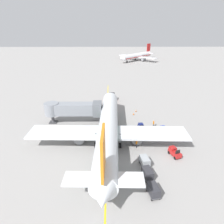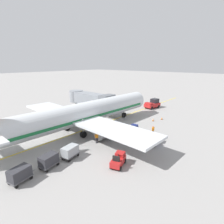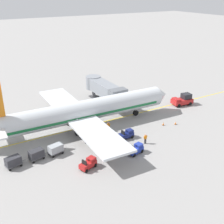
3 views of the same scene
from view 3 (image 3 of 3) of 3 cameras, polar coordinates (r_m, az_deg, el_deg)
name	(u,v)px [view 3 (image 3 of 3)]	position (r m, az deg, el deg)	size (l,w,h in m)	color
ground_plane	(89,125)	(52.75, -4.52, -2.67)	(400.00, 400.00, 0.00)	gray
gate_lead_in_line	(89,125)	(52.75, -4.52, -2.67)	(0.24, 80.00, 0.01)	gold
parked_airliner	(81,112)	(50.57, -6.12, 0.05)	(30.14, 37.29, 10.63)	silver
jet_bridge	(104,89)	(61.08, -1.56, 4.65)	(13.30, 3.50, 4.98)	gray
pushback_tractor	(183,100)	(63.24, 13.88, 2.36)	(2.77, 4.66, 2.40)	#B21E1E
baggage_tug_lead	(127,134)	(48.03, 2.92, -4.46)	(1.41, 2.57, 1.62)	navy
baggage_tug_trailing	(88,164)	(40.68, -4.71, -10.20)	(1.97, 2.76, 1.62)	#B21E1E
baggage_tug_spare	(136,149)	(43.97, 4.78, -7.38)	(1.77, 2.71, 1.62)	#1E339E
baggage_cart_front	(56,149)	(44.29, -11.14, -7.19)	(1.72, 2.98, 1.58)	#4C4C51
baggage_cart_second_in_train	(36,154)	(43.65, -14.82, -8.07)	(1.72, 2.98, 1.58)	#4C4C51
baggage_cart_third_in_train	(13,161)	(42.93, -19.06, -9.23)	(1.72, 2.98, 1.58)	#4C4C51
ground_crew_wing_walker	(145,138)	(46.58, 6.67, -5.22)	(0.27, 0.73, 1.69)	#232328
ground_crew_loader	(108,126)	(50.14, -0.74, -2.85)	(0.33, 0.72, 1.69)	#232328
ground_crew_marshaller	(86,138)	(46.49, -5.22, -5.22)	(0.43, 0.68, 1.69)	#232328
safety_cone_nose_left	(163,124)	(53.37, 10.17, -2.32)	(0.36, 0.36, 0.59)	black
safety_cone_nose_right	(176,123)	(54.14, 12.54, -2.14)	(0.36, 0.36, 0.59)	black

